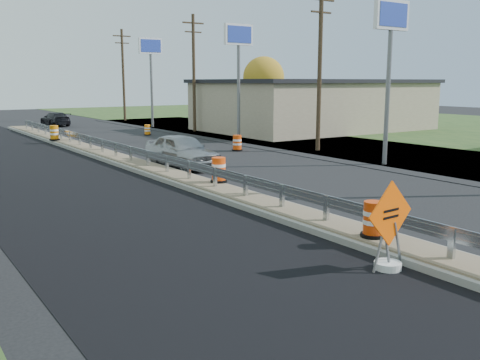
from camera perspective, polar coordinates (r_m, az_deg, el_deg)
ground at (r=18.41m, az=0.59°, el=-2.36°), size 140.00×140.00×0.00m
grass_verge_far at (r=47.41m, az=24.26°, el=4.61°), size 40.00×120.00×0.03m
milled_overlay at (r=25.75m, az=-20.61°, el=0.67°), size 7.20×120.00×0.01m
median at (r=25.26m, az=-9.80°, el=1.25°), size 1.60×55.00×0.23m
guardrail at (r=26.08m, az=-10.76°, el=2.88°), size 0.10×46.15×0.72m
retail_building_near at (r=46.75m, az=7.87°, el=7.99°), size 18.50×12.50×4.27m
pylon_sign_south at (r=27.39m, az=15.79°, el=15.08°), size 2.20×0.30×7.90m
pylon_sign_mid at (r=37.16m, az=-0.15°, el=14.14°), size 2.20×0.30×7.90m
pylon_sign_north at (r=49.38m, az=-9.52°, el=13.09°), size 2.20×0.30×7.90m
utility_pole_smid at (r=32.20m, az=8.50°, el=11.86°), size 1.90×0.26×9.40m
utility_pole_nmid at (r=44.43m, az=-4.95°, el=11.51°), size 1.90×0.26×9.40m
utility_pole_north at (r=57.98m, az=-12.35°, el=11.06°), size 1.90×0.26×9.40m
tree_far_yellow at (r=60.74m, az=2.53°, el=10.87°), size 4.62×4.62×6.86m
caution_sign at (r=12.23m, az=15.57°, el=-6.94°), size 1.45×0.60×2.00m
barrel_median_near at (r=13.84m, az=14.02°, el=-4.16°), size 0.62×0.62×0.91m
barrel_median_mid at (r=20.72m, az=-2.28°, el=1.04°), size 0.66×0.66×0.97m
barrel_median_far at (r=37.74m, az=-19.20°, el=4.74°), size 0.68×0.68×0.99m
barrel_shoulder_near at (r=32.03m, az=-0.30°, el=3.94°), size 0.64×0.64×0.94m
barrel_shoulder_mid at (r=42.06m, az=-9.85°, el=5.26°), size 0.55×0.55×0.81m
car_silver at (r=25.94m, az=-6.23°, el=3.13°), size 2.26×4.85×1.61m
car_dark_far at (r=53.30m, az=-19.09°, el=6.17°), size 1.96×4.46×1.27m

